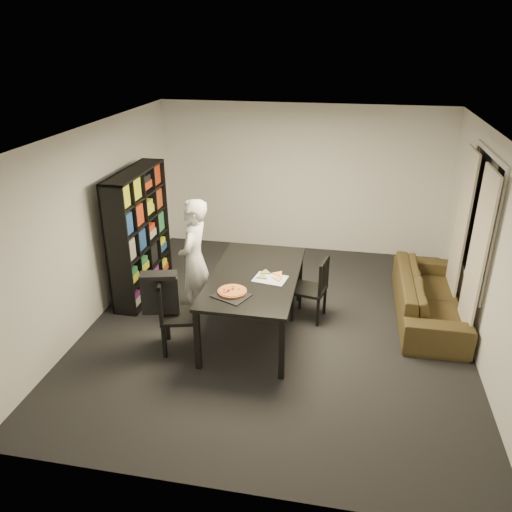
% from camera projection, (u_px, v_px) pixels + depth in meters
% --- Properties ---
extents(room, '(5.01, 5.51, 2.61)m').
position_uv_depth(room, '(279.00, 237.00, 6.29)').
color(room, black).
rests_on(room, ground).
extents(window_pane, '(0.02, 1.40, 1.60)m').
position_uv_depth(window_pane, '(480.00, 219.00, 6.32)').
color(window_pane, black).
rests_on(window_pane, room).
extents(window_frame, '(0.03, 1.52, 1.72)m').
position_uv_depth(window_frame, '(479.00, 219.00, 6.32)').
color(window_frame, white).
rests_on(window_frame, room).
extents(curtain_left, '(0.03, 0.70, 2.25)m').
position_uv_depth(curtain_left, '(476.00, 261.00, 6.01)').
color(curtain_left, beige).
rests_on(curtain_left, room).
extents(curtain_right, '(0.03, 0.70, 2.25)m').
position_uv_depth(curtain_right, '(461.00, 230.00, 6.94)').
color(curtain_right, beige).
rests_on(curtain_right, room).
extents(bookshelf, '(0.35, 1.50, 1.90)m').
position_uv_depth(bookshelf, '(140.00, 234.00, 7.34)').
color(bookshelf, black).
rests_on(bookshelf, room).
extents(dining_table, '(1.10, 1.98, 0.83)m').
position_uv_depth(dining_table, '(255.00, 280.00, 6.41)').
color(dining_table, black).
rests_on(dining_table, room).
extents(chair_left, '(0.55, 0.55, 0.98)m').
position_uv_depth(chair_left, '(172.00, 309.00, 6.12)').
color(chair_left, black).
rests_on(chair_left, room).
extents(chair_right, '(0.50, 0.50, 0.91)m').
position_uv_depth(chair_right, '(316.00, 285.00, 6.79)').
color(chair_right, black).
rests_on(chair_right, room).
extents(draped_jacket, '(0.47, 0.29, 0.54)m').
position_uv_depth(draped_jacket, '(160.00, 292.00, 6.01)').
color(draped_jacket, black).
rests_on(draped_jacket, chair_left).
extents(person, '(0.41, 0.63, 1.72)m').
position_uv_depth(person, '(194.00, 260.00, 6.71)').
color(person, silver).
rests_on(person, room).
extents(baking_tray, '(0.50, 0.45, 0.01)m').
position_uv_depth(baking_tray, '(231.00, 296.00, 5.87)').
color(baking_tray, black).
rests_on(baking_tray, dining_table).
extents(pepperoni_pizza, '(0.35, 0.35, 0.03)m').
position_uv_depth(pepperoni_pizza, '(232.00, 291.00, 5.93)').
color(pepperoni_pizza, '#9A542C').
rests_on(pepperoni_pizza, dining_table).
extents(kitchen_towel, '(0.45, 0.36, 0.01)m').
position_uv_depth(kitchen_towel, '(270.00, 279.00, 6.27)').
color(kitchen_towel, white).
rests_on(kitchen_towel, dining_table).
extents(pizza_slices, '(0.39, 0.34, 0.01)m').
position_uv_depth(pizza_slices, '(271.00, 275.00, 6.34)').
color(pizza_slices, '#B46F38').
rests_on(pizza_slices, dining_table).
extents(sofa, '(0.84, 2.14, 0.63)m').
position_uv_depth(sofa, '(429.00, 296.00, 6.93)').
color(sofa, '#3C3018').
rests_on(sofa, room).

